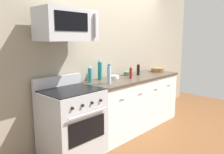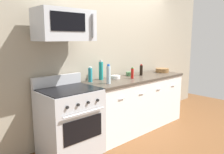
# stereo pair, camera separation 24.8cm
# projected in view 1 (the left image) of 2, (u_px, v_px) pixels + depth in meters

# --- Properties ---
(ground_plane) EXTENTS (6.09, 6.09, 0.00)m
(ground_plane) POSITION_uv_depth(u_px,v_px,m) (133.00, 126.00, 4.06)
(ground_plane) COLOR brown
(back_wall) EXTENTS (5.08, 0.10, 2.70)m
(back_wall) POSITION_uv_depth(u_px,v_px,m) (117.00, 51.00, 4.10)
(back_wall) COLOR #9E937F
(back_wall) RESTS_ON ground_plane
(counter_unit) EXTENTS (1.99, 0.66, 0.92)m
(counter_unit) POSITION_uv_depth(u_px,v_px,m) (134.00, 102.00, 3.98)
(counter_unit) COLOR white
(counter_unit) RESTS_ON ground_plane
(range_oven) EXTENTS (0.76, 0.69, 1.07)m
(range_oven) POSITION_uv_depth(u_px,v_px,m) (72.00, 122.00, 3.00)
(range_oven) COLOR #B7BABF
(range_oven) RESTS_ON ground_plane
(microwave) EXTENTS (0.74, 0.44, 0.40)m
(microwave) POSITION_uv_depth(u_px,v_px,m) (66.00, 25.00, 2.81)
(microwave) COLOR #B7BABF
(bottle_water_clear) EXTENTS (0.06, 0.06, 0.29)m
(bottle_water_clear) POSITION_uv_depth(u_px,v_px,m) (109.00, 75.00, 3.27)
(bottle_water_clear) COLOR silver
(bottle_water_clear) RESTS_ON countertop_slab
(bottle_sparkling_teal) EXTENTS (0.07, 0.07, 0.32)m
(bottle_sparkling_teal) POSITION_uv_depth(u_px,v_px,m) (100.00, 71.00, 3.59)
(bottle_sparkling_teal) COLOR #197F7A
(bottle_sparkling_teal) RESTS_ON countertop_slab
(bottle_dish_soap) EXTENTS (0.06, 0.06, 0.24)m
(bottle_dish_soap) POSITION_uv_depth(u_px,v_px,m) (90.00, 75.00, 3.40)
(bottle_dish_soap) COLOR teal
(bottle_dish_soap) RESTS_ON countertop_slab
(bottle_soy_sauce_dark) EXTENTS (0.06, 0.06, 0.20)m
(bottle_soy_sauce_dark) POSITION_uv_depth(u_px,v_px,m) (138.00, 70.00, 4.07)
(bottle_soy_sauce_dark) COLOR black
(bottle_soy_sauce_dark) RESTS_ON countertop_slab
(bottle_hot_sauce_red) EXTENTS (0.05, 0.05, 0.19)m
(bottle_hot_sauce_red) POSITION_uv_depth(u_px,v_px,m) (131.00, 73.00, 3.73)
(bottle_hot_sauce_red) COLOR #B21914
(bottle_hot_sauce_red) RESTS_ON countertop_slab
(bowl_green_glaze) EXTENTS (0.13, 0.13, 0.07)m
(bowl_green_glaze) POSITION_uv_depth(u_px,v_px,m) (127.00, 73.00, 4.03)
(bowl_green_glaze) COLOR #477A4C
(bowl_green_glaze) RESTS_ON countertop_slab
(bowl_wooden_salad) EXTENTS (0.26, 0.26, 0.08)m
(bowl_wooden_salad) POSITION_uv_depth(u_px,v_px,m) (158.00, 70.00, 4.49)
(bowl_wooden_salad) COLOR brown
(bowl_wooden_salad) RESTS_ON countertop_slab
(bowl_white_ceramic) EXTENTS (0.15, 0.15, 0.05)m
(bowl_white_ceramic) POSITION_uv_depth(u_px,v_px,m) (114.00, 77.00, 3.72)
(bowl_white_ceramic) COLOR white
(bowl_white_ceramic) RESTS_ON countertop_slab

